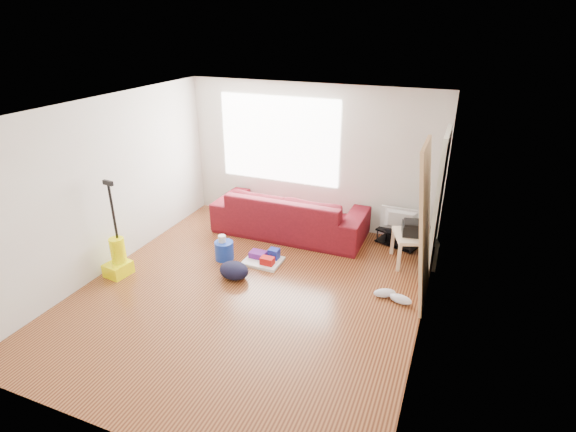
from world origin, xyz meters
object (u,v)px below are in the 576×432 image
at_px(side_table, 414,239).
at_px(cleaning_tray, 264,259).
at_px(sofa, 290,233).
at_px(vacuum, 118,258).
at_px(tv_stand, 398,237).
at_px(bucket, 225,259).
at_px(backpack, 234,278).

xyz_separation_m(side_table, cleaning_tray, (-2.11, -0.86, -0.34)).
relative_size(sofa, vacuum, 1.81).
bearing_deg(vacuum, side_table, 33.81).
relative_size(tv_stand, side_table, 1.01).
bearing_deg(side_table, bucket, -160.15).
bearing_deg(backpack, cleaning_tray, 77.94).
bearing_deg(cleaning_tray, tv_stand, 37.11).
bearing_deg(tv_stand, backpack, -116.95).
distance_m(tv_stand, backpack, 2.82).
bearing_deg(bucket, vacuum, -141.34).
distance_m(sofa, vacuum, 2.87).
height_order(cleaning_tray, vacuum, vacuum).
relative_size(tv_stand, bucket, 2.58).
bearing_deg(backpack, vacuum, -153.44).
xyz_separation_m(tv_stand, vacuum, (-3.65, -2.47, 0.13)).
bearing_deg(vacuum, cleaning_tray, 38.39).
xyz_separation_m(sofa, vacuum, (-1.82, -2.20, 0.27)).
height_order(sofa, vacuum, vacuum).
bearing_deg(cleaning_tray, backpack, -110.66).
bearing_deg(sofa, cleaning_tray, 90.65).
height_order(tv_stand, bucket, tv_stand).
bearing_deg(vacuum, tv_stand, 41.57).
bearing_deg(backpack, bucket, 141.21).
xyz_separation_m(side_table, backpack, (-2.33, -1.43, -0.40)).
bearing_deg(cleaning_tray, sofa, 90.65).
bearing_deg(bucket, backpack, -47.38).
bearing_deg(side_table, backpack, -148.42).
relative_size(sofa, backpack, 5.82).
bearing_deg(sofa, vacuum, 50.37).
distance_m(bucket, vacuum, 1.57).
relative_size(bucket, cleaning_tray, 0.51).
distance_m(tv_stand, bucket, 2.87).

